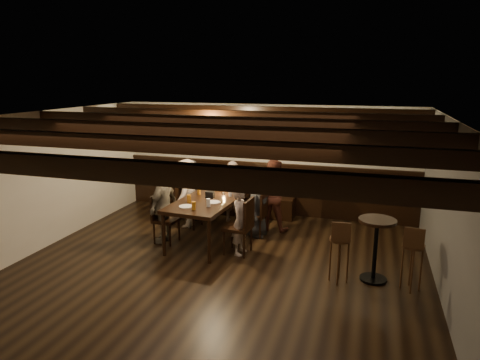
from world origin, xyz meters
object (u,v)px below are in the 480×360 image
(bar_stool_left, at_px, (339,259))
(bar_stool_right, at_px, (412,266))
(person_bench_left, at_px, (190,190))
(person_left_far, at_px, (163,206))
(high_top_table, at_px, (376,241))
(person_bench_centre, at_px, (233,192))
(person_left_near, at_px, (187,193))
(chair_left_near, at_px, (189,212))
(person_right_far, at_px, (241,221))
(person_right_near, at_px, (258,206))
(chair_left_far, at_px, (166,228))
(dining_table, at_px, (211,201))
(chair_right_far, at_px, (239,237))
(person_bench_right, at_px, (272,195))
(chair_right_near, at_px, (256,222))

(bar_stool_left, xyz_separation_m, bar_stool_right, (1.00, 0.05, 0.00))
(person_bench_left, xyz_separation_m, person_left_far, (0.06, -1.36, 0.04))
(high_top_table, bearing_deg, bar_stool_left, -157.64)
(person_bench_centre, height_order, person_left_near, person_left_near)
(person_bench_left, relative_size, person_bench_centre, 0.99)
(chair_left_near, bearing_deg, person_right_far, 58.54)
(person_left_near, distance_m, bar_stool_right, 4.41)
(person_right_near, distance_m, person_right_far, 0.90)
(person_left_far, bearing_deg, chair_left_far, 90.00)
(high_top_table, bearing_deg, dining_table, 163.28)
(chair_right_far, distance_m, person_left_far, 1.52)
(bar_stool_left, bearing_deg, person_bench_left, 141.47)
(bar_stool_right, bearing_deg, person_left_far, 179.58)
(person_bench_left, bearing_deg, bar_stool_right, 158.71)
(person_bench_right, bearing_deg, person_bench_centre, -9.46)
(dining_table, height_order, bar_stool_left, bar_stool_left)
(person_bench_centre, distance_m, person_right_far, 1.68)
(person_left_near, distance_m, person_left_far, 0.90)
(chair_right_near, distance_m, chair_right_far, 0.90)
(person_bench_centre, bearing_deg, high_top_table, 149.69)
(person_bench_left, bearing_deg, high_top_table, 157.73)
(person_bench_left, xyz_separation_m, bar_stool_left, (3.25, -2.04, -0.28))
(person_left_near, bearing_deg, dining_table, 59.04)
(person_left_far, bearing_deg, bar_stool_left, 81.74)
(dining_table, xyz_separation_m, high_top_table, (2.91, -0.87, -0.11))
(chair_left_near, relative_size, person_right_near, 0.84)
(chair_right_far, relative_size, bar_stool_left, 1.00)
(person_right_near, relative_size, person_right_far, 1.00)
(chair_left_near, bearing_deg, person_bench_centre, 129.78)
(chair_left_near, relative_size, bar_stool_right, 1.01)
(chair_left_near, bearing_deg, person_right_near, 90.00)
(chair_left_far, xyz_separation_m, person_bench_right, (1.70, 1.24, 0.44))
(chair_left_near, bearing_deg, chair_left_far, 0.12)
(chair_left_near, bearing_deg, bar_stool_right, 73.35)
(bar_stool_left, relative_size, bar_stool_right, 1.00)
(person_left_far, height_order, bar_stool_left, person_left_far)
(person_bench_right, distance_m, person_right_far, 1.36)
(person_bench_left, distance_m, person_left_near, 0.48)
(person_left_near, xyz_separation_m, bar_stool_left, (3.13, -1.58, -0.33))
(chair_left_far, height_order, bar_stool_left, bar_stool_left)
(dining_table, distance_m, chair_left_near, 0.96)
(chair_left_near, distance_m, person_bench_left, 0.59)
(dining_table, xyz_separation_m, chair_right_far, (0.69, -0.50, -0.44))
(chair_left_far, height_order, high_top_table, high_top_table)
(chair_left_far, distance_m, high_top_table, 3.70)
(chair_left_near, relative_size, person_left_far, 0.72)
(chair_left_near, bearing_deg, dining_table, 58.02)
(chair_right_far, xyz_separation_m, bar_stool_left, (1.72, -0.58, 0.06))
(chair_left_near, relative_size, person_bench_centre, 0.76)
(person_left_near, height_order, high_top_table, person_left_near)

